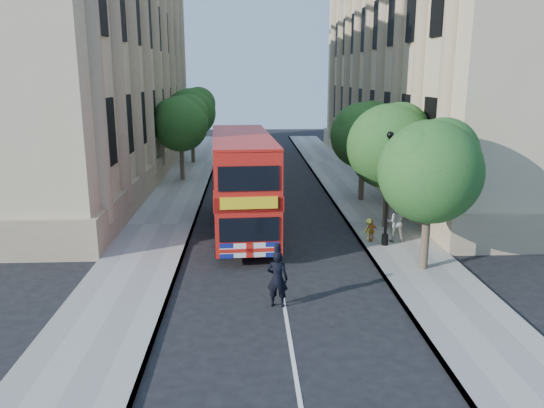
{
  "coord_description": "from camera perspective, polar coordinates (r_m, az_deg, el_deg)",
  "views": [
    {
      "loc": [
        -1.2,
        -16.72,
        7.66
      ],
      "look_at": [
        -0.18,
        5.17,
        2.3
      ],
      "focal_mm": 35.0,
      "sensor_mm": 36.0,
      "label": 1
    }
  ],
  "objects": [
    {
      "name": "tree_right_near",
      "position": [
        21.25,
        16.76,
        3.92
      ],
      "size": [
        4.0,
        4.0,
        6.08
      ],
      "color": "#473828",
      "rests_on": "ground"
    },
    {
      "name": "child_b",
      "position": [
        25.06,
        10.36,
        -2.73
      ],
      "size": [
        0.79,
        0.63,
        1.07
      ],
      "primitive_type": "imported",
      "rotation": [
        0.0,
        0.0,
        3.54
      ],
      "color": "#F4F553",
      "rests_on": "pavement_right"
    },
    {
      "name": "ground",
      "position": [
        18.43,
        1.32,
        -10.82
      ],
      "size": [
        120.0,
        120.0,
        0.0
      ],
      "primitive_type": "plane",
      "color": "black",
      "rests_on": "ground"
    },
    {
      "name": "tree_left_back",
      "position": [
        47.09,
        -8.6,
        10.0
      ],
      "size": [
        4.2,
        4.2,
        6.65
      ],
      "color": "#473828",
      "rests_on": "ground"
    },
    {
      "name": "woman_pedestrian",
      "position": [
        25.14,
        13.1,
        -1.86
      ],
      "size": [
        0.93,
        0.74,
        1.87
      ],
      "primitive_type": "imported",
      "rotation": [
        0.0,
        0.0,
        3.11
      ],
      "color": "beige",
      "rests_on": "pavement_right"
    },
    {
      "name": "child_a",
      "position": [
        25.0,
        10.65,
        -2.83
      ],
      "size": [
        0.64,
        0.4,
        1.02
      ],
      "primitive_type": "imported",
      "rotation": [
        0.0,
        0.0,
        3.41
      ],
      "color": "#C96F23",
      "rests_on": "pavement_right"
    },
    {
      "name": "tree_left_far",
      "position": [
        39.18,
        -9.76,
        8.84
      ],
      "size": [
        4.0,
        4.0,
        6.3
      ],
      "color": "#473828",
      "rests_on": "ground"
    },
    {
      "name": "double_decker_bus",
      "position": [
        25.85,
        -3.23,
        2.52
      ],
      "size": [
        3.35,
        10.48,
        4.77
      ],
      "rotation": [
        0.0,
        0.0,
        0.06
      ],
      "color": "#B5140C",
      "rests_on": "ground"
    },
    {
      "name": "police_constable",
      "position": [
        17.97,
        0.58,
        -8.05
      ],
      "size": [
        0.8,
        0.61,
        1.97
      ],
      "primitive_type": "imported",
      "rotation": [
        0.0,
        0.0,
        2.93
      ],
      "color": "black",
      "rests_on": "ground"
    },
    {
      "name": "box_van",
      "position": [
        29.35,
        -3.8,
        1.4
      ],
      "size": [
        2.33,
        5.11,
        2.86
      ],
      "rotation": [
        0.0,
        0.0,
        -0.06
      ],
      "color": "black",
      "rests_on": "ground"
    },
    {
      "name": "building_left",
      "position": [
        42.65,
        -20.56,
        14.7
      ],
      "size": [
        12.0,
        38.0,
        18.0
      ],
      "primitive_type": "cube",
      "color": "tan",
      "rests_on": "ground"
    },
    {
      "name": "pavement_left",
      "position": [
        28.15,
        -11.89,
        -2.22
      ],
      "size": [
        3.5,
        80.0,
        0.12
      ],
      "primitive_type": "cube",
      "color": "gray",
      "rests_on": "ground"
    },
    {
      "name": "lamp_post",
      "position": [
        24.11,
        12.29,
        1.09
      ],
      "size": [
        0.32,
        0.32,
        5.16
      ],
      "color": "black",
      "rests_on": "pavement_right"
    },
    {
      "name": "building_right",
      "position": [
        43.41,
        18.16,
        14.86
      ],
      "size": [
        12.0,
        38.0,
        18.0
      ],
      "primitive_type": "cube",
      "color": "tan",
      "rests_on": "ground"
    },
    {
      "name": "tree_right_mid",
      "position": [
        26.89,
        12.61,
        6.55
      ],
      "size": [
        4.2,
        4.2,
        6.37
      ],
      "color": "#473828",
      "rests_on": "ground"
    },
    {
      "name": "tree_right_far",
      "position": [
        32.7,
        9.86,
        7.67
      ],
      "size": [
        4.0,
        4.0,
        6.15
      ],
      "color": "#473828",
      "rests_on": "ground"
    },
    {
      "name": "pavement_right",
      "position": [
        28.63,
        11.48,
        -1.93
      ],
      "size": [
        3.5,
        80.0,
        0.12
      ],
      "primitive_type": "cube",
      "color": "gray",
      "rests_on": "ground"
    }
  ]
}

